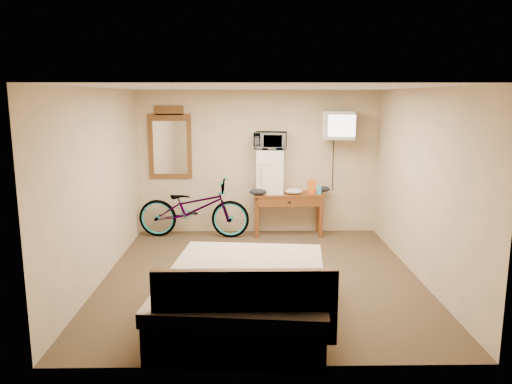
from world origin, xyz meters
The scene contains 13 objects.
room centered at (0.00, 0.00, 1.25)m, with size 4.60×4.64×2.50m.
desk centered at (0.53, 2.00, 0.61)m, with size 1.21×0.50×0.75m.
mini_fridge centered at (0.21, 2.07, 1.13)m, with size 0.49×0.47×0.75m.
microwave centered at (0.21, 2.07, 1.65)m, with size 0.54×0.36×0.30m, color white.
snack_bag centered at (0.92, 1.98, 0.87)m, with size 0.12×0.07×0.24m, color orange.
blue_cup centered at (1.04, 1.93, 0.82)m, with size 0.08×0.08×0.15m, color #41A2DE.
cloth_cream centered at (0.61, 1.94, 0.80)m, with size 0.31×0.24×0.10m, color beige.
cloth_dark_a centered at (0.00, 1.86, 0.81)m, with size 0.30×0.22×0.11m, color black.
cloth_dark_b centered at (1.15, 2.12, 0.80)m, with size 0.22×0.18×0.10m, color black.
crt_television centered at (1.37, 2.02, 1.91)m, with size 0.62×0.65×0.47m.
wall_mirror centered at (-1.52, 2.27, 1.58)m, with size 0.74×0.04×1.25m.
bicycle centered at (-1.10, 1.95, 0.50)m, with size 0.67×1.91×1.00m, color black.
bed centered at (-0.20, -1.37, 0.29)m, with size 1.91×2.40×0.90m.
Camera 1 is at (-0.17, -6.41, 2.39)m, focal length 35.00 mm.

